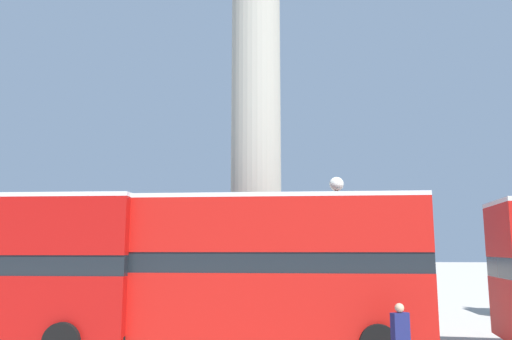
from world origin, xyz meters
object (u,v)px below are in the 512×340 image
at_px(pedestrian_near_lamp, 401,336).
at_px(bus_a, 245,265).
at_px(monument_column, 256,106).
at_px(street_lamp, 338,231).

bearing_deg(pedestrian_near_lamp, bus_a, -60.96).
distance_m(bus_a, pedestrian_near_lamp, 4.83).
bearing_deg(monument_column, pedestrian_near_lamp, -60.93).
bearing_deg(monument_column, street_lamp, -38.10).
relative_size(bus_a, street_lamp, 1.89).
relative_size(monument_column, street_lamp, 4.24).
bearing_deg(pedestrian_near_lamp, street_lamp, -108.93).
distance_m(monument_column, bus_a, 8.85).
bearing_deg(monument_column, bus_a, -84.56).
bearing_deg(street_lamp, pedestrian_near_lamp, -77.21).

